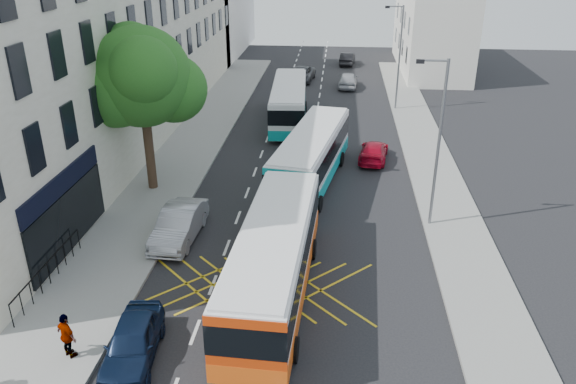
% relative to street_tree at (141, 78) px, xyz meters
% --- Properties ---
extents(pavement_left, '(5.00, 70.00, 0.15)m').
position_rel_street_tree_xyz_m(pavement_left, '(0.01, 0.03, -6.22)').
color(pavement_left, gray).
rests_on(pavement_left, ground).
extents(pavement_right, '(3.00, 70.00, 0.15)m').
position_rel_street_tree_xyz_m(pavement_right, '(16.01, 0.03, -6.22)').
color(pavement_right, gray).
rests_on(pavement_right, ground).
extents(terrace_main, '(8.30, 45.00, 13.50)m').
position_rel_street_tree_xyz_m(terrace_main, '(-5.49, 9.52, 0.46)').
color(terrace_main, beige).
rests_on(terrace_main, ground).
extents(terrace_far, '(8.00, 20.00, 10.00)m').
position_rel_street_tree_xyz_m(terrace_far, '(-5.49, 40.03, -1.29)').
color(terrace_far, silver).
rests_on(terrace_far, ground).
extents(building_right, '(6.00, 18.00, 8.00)m').
position_rel_street_tree_xyz_m(building_right, '(19.51, 33.03, -2.29)').
color(building_right, silver).
rests_on(building_right, ground).
extents(street_tree, '(6.30, 5.70, 8.80)m').
position_rel_street_tree_xyz_m(street_tree, '(0.00, 0.00, 0.00)').
color(street_tree, '#382619').
rests_on(street_tree, pavement_left).
extents(lamp_near, '(1.45, 0.15, 8.00)m').
position_rel_street_tree_xyz_m(lamp_near, '(14.71, -2.97, -1.68)').
color(lamp_near, slate).
rests_on(lamp_near, pavement_right).
extents(lamp_far, '(1.45, 0.15, 8.00)m').
position_rel_street_tree_xyz_m(lamp_far, '(14.71, 17.03, -1.68)').
color(lamp_far, slate).
rests_on(lamp_far, pavement_right).
extents(railings, '(0.08, 5.60, 1.14)m').
position_rel_street_tree_xyz_m(railings, '(-1.19, -9.67, -5.57)').
color(railings, black).
rests_on(railings, pavement_left).
extents(bus_near, '(3.07, 11.00, 3.07)m').
position_rel_street_tree_xyz_m(bus_near, '(7.89, -9.43, -4.68)').
color(bus_near, silver).
rests_on(bus_near, ground).
extents(bus_mid, '(4.26, 10.98, 3.01)m').
position_rel_street_tree_xyz_m(bus_mid, '(8.75, 1.82, -4.71)').
color(bus_mid, silver).
rests_on(bus_mid, ground).
extents(bus_far, '(3.04, 10.69, 2.97)m').
position_rel_street_tree_xyz_m(bus_far, '(6.49, 12.90, -4.73)').
color(bus_far, silver).
rests_on(bus_far, ground).
extents(parked_car_blue, '(2.00, 4.15, 1.37)m').
position_rel_street_tree_xyz_m(parked_car_blue, '(3.61, -13.48, -5.61)').
color(parked_car_blue, '#0D1A34').
rests_on(parked_car_blue, ground).
extents(parked_car_silver, '(1.83, 4.68, 1.52)m').
position_rel_street_tree_xyz_m(parked_car_silver, '(2.99, -5.36, -5.53)').
color(parked_car_silver, '#A4A6AC').
rests_on(parked_car_silver, ground).
extents(red_hatchback, '(2.18, 4.25, 1.18)m').
position_rel_street_tree_xyz_m(red_hatchback, '(12.49, 5.64, -5.70)').
color(red_hatchback, '#B00720').
rests_on(red_hatchback, ground).
extents(distant_car_grey, '(2.71, 4.95, 1.31)m').
position_rel_street_tree_xyz_m(distant_car_grey, '(6.52, 26.16, -5.63)').
color(distant_car_grey, '#3F4147').
rests_on(distant_car_grey, ground).
extents(distant_car_silver, '(1.90, 4.24, 1.42)m').
position_rel_street_tree_xyz_m(distant_car_silver, '(11.01, 24.06, -5.58)').
color(distant_car_silver, '#A9ABB1').
rests_on(distant_car_silver, ground).
extents(distant_car_dark, '(1.79, 4.08, 1.30)m').
position_rel_street_tree_xyz_m(distant_car_dark, '(11.01, 34.18, -5.64)').
color(distant_car_dark, black).
rests_on(distant_car_dark, ground).
extents(pedestrian_far, '(1.05, 0.87, 1.67)m').
position_rel_street_tree_xyz_m(pedestrian_far, '(1.51, -13.73, -5.31)').
color(pedestrian_far, gray).
rests_on(pedestrian_far, pavement_left).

